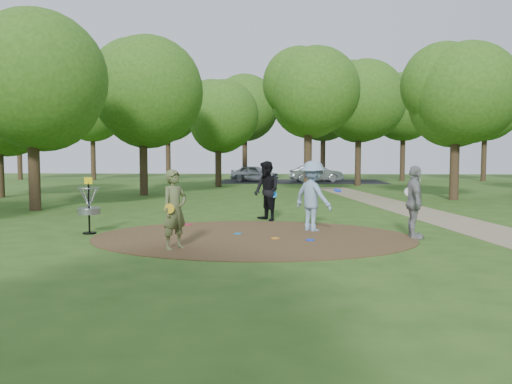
{
  "coord_description": "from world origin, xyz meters",
  "views": [
    {
      "loc": [
        0.91,
        -12.87,
        2.09
      ],
      "look_at": [
        0.0,
        1.2,
        1.1
      ],
      "focal_mm": 35.0,
      "sensor_mm": 36.0,
      "label": 1
    }
  ],
  "objects": [
    {
      "name": "car_left",
      "position": [
        -1.95,
        29.81,
        0.7
      ],
      "size": [
        4.39,
        2.73,
        1.39
      ],
      "primitive_type": "imported",
      "rotation": [
        0.0,
        0.0,
        1.28
      ],
      "color": "#ADAEB5",
      "rests_on": "ground"
    },
    {
      "name": "disc_ground_red",
      "position": [
        -2.15,
        2.13,
        0.03
      ],
      "size": [
        0.22,
        0.22,
        0.02
      ],
      "primitive_type": "cylinder",
      "color": "#D6154A",
      "rests_on": "dirt_clearing"
    },
    {
      "name": "footpath",
      "position": [
        6.5,
        2.0,
        0.01
      ],
      "size": [
        7.55,
        39.89,
        0.01
      ],
      "primitive_type": "cube",
      "rotation": [
        0.0,
        0.0,
        0.14
      ],
      "color": "#8C7A5B",
      "rests_on": "ground"
    },
    {
      "name": "car_right",
      "position": [
        3.28,
        29.43,
        0.72
      ],
      "size": [
        4.58,
        2.36,
        1.44
      ],
      "primitive_type": "imported",
      "rotation": [
        0.0,
        0.0,
        1.77
      ],
      "color": "#9EA0A6",
      "rests_on": "ground"
    },
    {
      "name": "player_observer_with_disc",
      "position": [
        -1.65,
        -1.84,
        0.9
      ],
      "size": [
        0.74,
        0.79,
        1.81
      ],
      "color": "#596239",
      "rests_on": "ground"
    },
    {
      "name": "disc_ground_cyan",
      "position": [
        -0.44,
        0.4,
        0.03
      ],
      "size": [
        0.22,
        0.22,
        0.02
      ],
      "primitive_type": "cylinder",
      "color": "#1677B6",
      "rests_on": "dirt_clearing"
    },
    {
      "name": "player_waiting_with_disc",
      "position": [
        4.14,
        0.08,
        0.94
      ],
      "size": [
        0.52,
        1.12,
        1.87
      ],
      "color": "gray",
      "rests_on": "ground"
    },
    {
      "name": "disc_golf_basket",
      "position": [
        -4.5,
        0.3,
        0.87
      ],
      "size": [
        0.63,
        0.63,
        1.54
      ],
      "color": "black",
      "rests_on": "ground"
    },
    {
      "name": "dirt_clearing",
      "position": [
        0.0,
        0.0,
        0.01
      ],
      "size": [
        8.4,
        8.4,
        0.02
      ],
      "primitive_type": "cylinder",
      "color": "#47301C",
      "rests_on": "ground"
    },
    {
      "name": "tree_ring",
      "position": [
        1.03,
        9.01,
        5.12
      ],
      "size": [
        37.57,
        45.59,
        8.89
      ],
      "color": "#332316",
      "rests_on": "ground"
    },
    {
      "name": "disc_ground_blue",
      "position": [
        1.46,
        -0.53,
        0.03
      ],
      "size": [
        0.22,
        0.22,
        0.02
      ],
      "primitive_type": "cylinder",
      "color": "#0E36EE",
      "rests_on": "dirt_clearing"
    },
    {
      "name": "disc_ground_orange",
      "position": [
        0.59,
        -0.3,
        0.03
      ],
      "size": [
        0.22,
        0.22,
        0.02
      ],
      "primitive_type": "cylinder",
      "color": "orange",
      "rests_on": "dirt_clearing"
    },
    {
      "name": "player_throwing_with_disc",
      "position": [
        1.61,
        1.17,
        0.99
      ],
      "size": [
        1.53,
        1.44,
        1.98
      ],
      "color": "#85A4C7",
      "rests_on": "ground"
    },
    {
      "name": "player_walking_with_disc",
      "position": [
        0.21,
        3.4,
        0.98
      ],
      "size": [
        1.15,
        1.21,
        1.96
      ],
      "color": "black",
      "rests_on": "ground"
    },
    {
      "name": "ground",
      "position": [
        0.0,
        0.0,
        0.0
      ],
      "size": [
        100.0,
        100.0,
        0.0
      ],
      "primitive_type": "plane",
      "color": "#2D5119",
      "rests_on": "ground"
    },
    {
      "name": "parking_lot",
      "position": [
        2.0,
        30.0,
        0.0
      ],
      "size": [
        14.0,
        8.0,
        0.01
      ],
      "primitive_type": "cube",
      "color": "black",
      "rests_on": "ground"
    }
  ]
}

